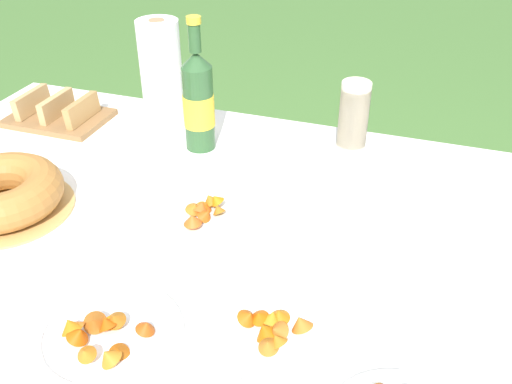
# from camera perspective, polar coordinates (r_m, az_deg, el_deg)

# --- Properties ---
(garden_table) EXTENTS (1.85, 1.18, 0.67)m
(garden_table) POSITION_cam_1_polar(r_m,az_deg,el_deg) (1.11, -0.46, -8.92)
(garden_table) COLOR #A87A47
(garden_table) RESTS_ON ground_plane
(tablecloth) EXTENTS (1.86, 1.19, 0.10)m
(tablecloth) POSITION_cam_1_polar(r_m,az_deg,el_deg) (1.08, -0.47, -7.34)
(tablecloth) COLOR white
(tablecloth) RESTS_ON garden_table
(bundt_cake) EXTENTS (0.28, 0.28, 0.09)m
(bundt_cake) POSITION_cam_1_polar(r_m,az_deg,el_deg) (1.29, -24.11, -0.09)
(bundt_cake) COLOR tan
(bundt_cake) RESTS_ON tablecloth
(cup_stack) EXTENTS (0.07, 0.07, 0.18)m
(cup_stack) POSITION_cam_1_polar(r_m,az_deg,el_deg) (1.41, 9.74, 7.46)
(cup_stack) COLOR beige
(cup_stack) RESTS_ON tablecloth
(cider_bottle_green) EXTENTS (0.08, 0.08, 0.33)m
(cider_bottle_green) POSITION_cam_1_polar(r_m,az_deg,el_deg) (1.39, -5.78, 9.01)
(cider_bottle_green) COLOR #2D562D
(cider_bottle_green) RESTS_ON tablecloth
(snack_plate_near) EXTENTS (0.20, 0.20, 0.06)m
(snack_plate_near) POSITION_cam_1_polar(r_m,az_deg,el_deg) (0.91, 1.98, -14.40)
(snack_plate_near) COLOR white
(snack_plate_near) RESTS_ON tablecloth
(snack_plate_left) EXTENTS (0.23, 0.23, 0.06)m
(snack_plate_left) POSITION_cam_1_polar(r_m,az_deg,el_deg) (0.95, -14.48, -13.46)
(snack_plate_left) COLOR white
(snack_plate_left) RESTS_ON tablecloth
(snack_plate_far) EXTENTS (0.22, 0.22, 0.05)m
(snack_plate_far) POSITION_cam_1_polar(r_m,az_deg,el_deg) (1.18, -5.15, -2.01)
(snack_plate_far) COLOR white
(snack_plate_far) RESTS_ON tablecloth
(paper_towel_roll) EXTENTS (0.11, 0.11, 0.27)m
(paper_towel_roll) POSITION_cam_1_polar(r_m,az_deg,el_deg) (1.56, -9.46, 11.83)
(paper_towel_roll) COLOR white
(paper_towel_roll) RESTS_ON tablecloth
(bread_board) EXTENTS (0.26, 0.18, 0.07)m
(bread_board) POSITION_cam_1_polar(r_m,az_deg,el_deg) (1.65, -19.19, 7.42)
(bread_board) COLOR olive
(bread_board) RESTS_ON tablecloth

